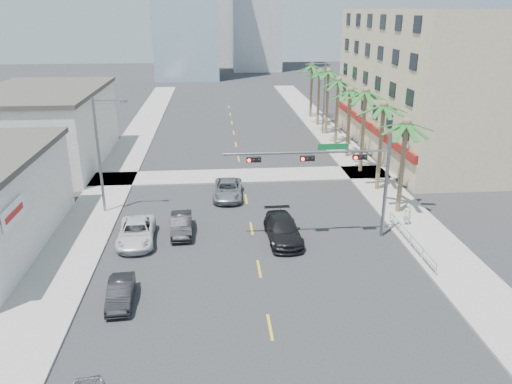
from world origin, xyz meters
TOP-DOWN VIEW (x-y plane):
  - ground at (0.00, 0.00)m, footprint 260.00×260.00m
  - sidewalk_right at (12.00, 20.00)m, footprint 4.00×120.00m
  - sidewalk_left at (-12.00, 20.00)m, footprint 4.00×120.00m
  - sidewalk_cross at (0.00, 22.00)m, footprint 80.00×4.00m
  - building_right at (21.99, 30.00)m, footprint 15.25×28.00m
  - building_left_far at (-19.50, 28.00)m, footprint 11.00×18.00m
  - traffic_signal_mast at (5.78, 7.95)m, footprint 11.12×0.54m
  - palm_tree_0 at (11.60, 12.00)m, footprint 4.80×4.80m
  - palm_tree_1 at (11.60, 17.20)m, footprint 4.80×4.80m
  - palm_tree_2 at (11.60, 22.40)m, footprint 4.80×4.80m
  - palm_tree_3 at (11.60, 27.60)m, footprint 4.80×4.80m
  - palm_tree_4 at (11.60, 32.80)m, footprint 4.80×4.80m
  - palm_tree_5 at (11.60, 38.00)m, footprint 4.80×4.80m
  - palm_tree_6 at (11.60, 43.20)m, footprint 4.80×4.80m
  - palm_tree_7 at (11.60, 48.40)m, footprint 4.80×4.80m
  - streetlight_left at (-11.00, 14.00)m, footprint 2.55×0.25m
  - streetlight_right at (11.00, 38.00)m, footprint 2.55×0.25m
  - guardrail at (10.30, 6.00)m, footprint 0.08×8.08m
  - car_parked_mid at (-7.80, 0.92)m, footprint 1.51×3.78m
  - car_parked_far at (-7.98, 8.47)m, footprint 2.64×5.26m
  - car_lane_left at (-5.00, 9.61)m, footprint 1.62×4.20m
  - car_lane_center at (-1.50, 16.53)m, footprint 2.67×5.24m
  - car_lane_right at (2.00, 7.94)m, footprint 2.40×5.46m
  - pedestrian at (11.33, 9.42)m, footprint 0.61×0.40m

SIDE VIEW (x-z plane):
  - ground at x=0.00m, z-range 0.00..0.00m
  - sidewalk_right at x=12.00m, z-range 0.00..0.15m
  - sidewalk_left at x=-12.00m, z-range 0.00..0.15m
  - sidewalk_cross at x=0.00m, z-range 0.00..0.15m
  - car_parked_mid at x=-7.80m, z-range 0.00..1.22m
  - guardrail at x=10.30m, z-range 0.17..1.17m
  - car_lane_left at x=-5.00m, z-range 0.00..1.36m
  - car_lane_center at x=-1.50m, z-range 0.00..1.42m
  - car_parked_far at x=-7.98m, z-range 0.00..1.43m
  - car_lane_right at x=2.00m, z-range 0.00..1.56m
  - pedestrian at x=11.33m, z-range 0.15..1.79m
  - building_left_far at x=-19.50m, z-range 0.00..7.20m
  - streetlight_left at x=-11.00m, z-range 0.56..9.56m
  - streetlight_right at x=11.00m, z-range 0.56..9.56m
  - traffic_signal_mast at x=5.78m, z-range 1.46..8.66m
  - palm_tree_0 at x=11.60m, z-range 3.18..10.98m
  - palm_tree_3 at x=11.60m, z-range 3.18..10.98m
  - palm_tree_6 at x=11.60m, z-range 3.18..10.98m
  - palm_tree_1 at x=11.60m, z-range 3.35..11.51m
  - palm_tree_4 at x=11.60m, z-range 3.35..11.51m
  - palm_tree_7 at x=11.60m, z-range 3.35..11.51m
  - building_right at x=21.99m, z-range 0.00..15.00m
  - palm_tree_2 at x=11.60m, z-range 3.52..12.04m
  - palm_tree_5 at x=11.60m, z-range 3.52..12.04m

